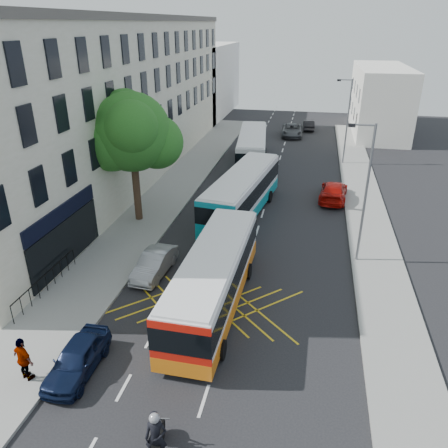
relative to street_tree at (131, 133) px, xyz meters
The scene contains 20 objects.
ground 18.33m from the street_tree, 60.38° to the right, with size 120.00×120.00×0.00m, color black.
pavement_left 6.22m from the street_tree, 73.47° to the left, with size 5.00×70.00×0.15m, color gray.
pavement_right 17.17m from the street_tree, ahead, with size 3.00×70.00×0.15m, color gray.
terrace_main 11.00m from the street_tree, 119.95° to the left, with size 8.30×45.00×13.50m.
terrace_far 40.43m from the street_tree, 97.81° to the left, with size 8.00×20.00×10.00m, color silver.
building_right 38.43m from the street_tree, 59.43° to the left, with size 6.00×18.00×8.00m, color silver.
street_tree is the anchor object (origin of this frame).
lamp_near 15.10m from the street_tree, 11.40° to the right, with size 1.45×0.15×8.00m.
lamp_far 22.57m from the street_tree, 49.19° to the left, with size 1.45×0.15×8.00m.
railings 11.22m from the street_tree, 97.02° to the right, with size 0.08×5.60×1.14m, color black, non-canonical shape.
bus_near 12.65m from the street_tree, 50.01° to the right, with size 2.84×10.78×3.02m.
bus_mid 8.77m from the street_tree, 19.55° to the left, with size 4.17×11.63×3.20m.
bus_far 16.88m from the street_tree, 68.60° to the left, with size 3.80×11.43×3.15m.
motorbike 19.97m from the street_tree, 66.51° to the right, with size 0.84×2.36×2.11m.
parked_car_blue 15.88m from the street_tree, 77.61° to the right, with size 1.53×3.81×1.30m, color #0C1632.
parked_car_silver 9.46m from the street_tree, 61.62° to the right, with size 1.37×3.93×1.29m, color #999CA0.
red_hatchback 16.29m from the street_tree, 26.94° to the left, with size 2.02×4.97×1.44m, color #AA0D07.
distant_car_grey 29.89m from the street_tree, 72.02° to the left, with size 2.42×5.24×1.46m, color #43464B.
distant_car_dark 34.13m from the street_tree, 70.91° to the left, with size 1.35×3.88×1.28m, color black.
pedestrian_far 16.32m from the street_tree, 84.40° to the right, with size 1.12×0.47×1.92m, color gray.
Camera 1 is at (3.17, -11.64, 12.86)m, focal length 35.00 mm.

